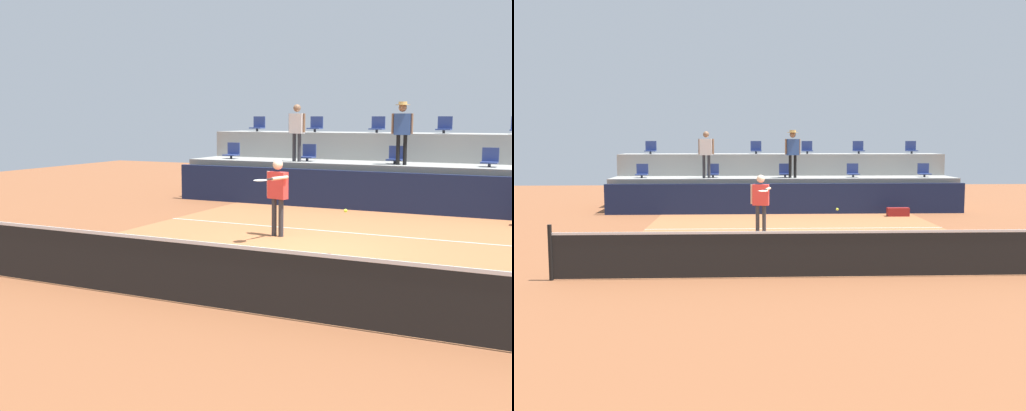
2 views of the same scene
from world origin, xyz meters
TOP-DOWN VIEW (x-y plane):
  - ground_plane at (0.00, 0.00)m, footprint 40.00×40.00m
  - court_inner_paint at (0.00, 1.00)m, footprint 9.00×10.00m
  - court_service_line at (0.00, 2.40)m, footprint 9.00×0.06m
  - tennis_net at (0.00, -4.00)m, footprint 10.48×0.08m
  - sponsor_backboard at (0.00, 6.00)m, footprint 13.00×0.16m
  - seating_tier_lower at (0.00, 7.30)m, footprint 13.00×1.80m
  - seating_tier_upper at (0.00, 9.10)m, footprint 13.00×1.80m
  - stadium_chair_lower_far_left at (-5.37, 7.23)m, footprint 0.44×0.40m
  - stadium_chair_lower_left at (-2.70, 7.23)m, footprint 0.44×0.40m
  - stadium_chair_lower_center at (0.02, 7.23)m, footprint 0.44×0.40m
  - stadium_chair_lower_right at (2.62, 7.23)m, footprint 0.44×0.40m
  - stadium_chair_lower_far_right at (5.37, 7.23)m, footprint 0.44×0.40m
  - stadium_chair_upper_far_left at (-5.31, 9.03)m, footprint 0.44×0.40m
  - stadium_chair_upper_left at (-3.16, 9.03)m, footprint 0.44×0.40m
  - stadium_chair_upper_mid_left at (-1.04, 9.03)m, footprint 0.44×0.40m
  - stadium_chair_upper_mid_right at (1.05, 9.03)m, footprint 0.44×0.40m
  - stadium_chair_upper_right at (3.17, 9.03)m, footprint 0.44×0.40m
  - stadium_chair_upper_far_right at (5.36, 9.03)m, footprint 0.44×0.40m
  - tennis_player at (-1.06, 1.29)m, footprint 0.58×1.27m
  - spectator_in_grey at (-2.93, 6.85)m, footprint 0.60×0.28m
  - spectator_with_hat at (0.28, 6.85)m, footprint 0.60×0.49m
  - tennis_ball at (0.91, 0.08)m, footprint 0.07×0.07m
  - equipment_bag at (3.86, 5.17)m, footprint 0.76×0.28m

SIDE VIEW (x-z plane):
  - ground_plane at x=0.00m, z-range 0.00..0.00m
  - court_inner_paint at x=0.00m, z-range 0.00..0.01m
  - court_service_line at x=0.00m, z-range 0.01..0.01m
  - equipment_bag at x=3.86m, z-range 0.00..0.30m
  - tennis_net at x=0.00m, z-range -0.04..1.03m
  - sponsor_backboard at x=0.00m, z-range 0.00..1.10m
  - seating_tier_lower at x=0.00m, z-range 0.00..1.25m
  - tennis_ball at x=0.91m, z-range 0.82..0.89m
  - tennis_player at x=-1.06m, z-range 0.19..1.88m
  - seating_tier_upper at x=0.00m, z-range 0.00..2.10m
  - stadium_chair_lower_far_left at x=-5.37m, z-range 1.20..1.72m
  - stadium_chair_lower_left at x=-2.70m, z-range 1.20..1.72m
  - stadium_chair_lower_center at x=0.02m, z-range 1.20..1.72m
  - stadium_chair_lower_right at x=2.62m, z-range 1.20..1.72m
  - stadium_chair_lower_far_right at x=5.37m, z-range 1.20..1.72m
  - spectator_in_grey at x=-2.93m, z-range 1.43..3.16m
  - stadium_chair_upper_far_left at x=-5.31m, z-range 2.05..2.57m
  - stadium_chair_upper_left at x=-3.16m, z-range 2.05..2.57m
  - stadium_chair_upper_mid_left at x=-1.04m, z-range 2.05..2.57m
  - stadium_chair_upper_mid_right at x=1.05m, z-range 2.05..2.57m
  - stadium_chair_upper_right at x=3.17m, z-range 2.05..2.57m
  - stadium_chair_upper_far_right at x=5.36m, z-range 2.05..2.57m
  - spectator_with_hat at x=0.28m, z-range 1.46..3.24m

